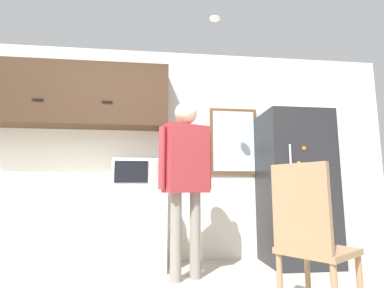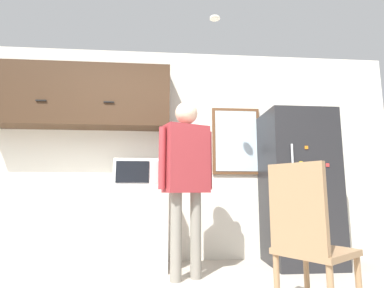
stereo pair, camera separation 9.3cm
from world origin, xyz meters
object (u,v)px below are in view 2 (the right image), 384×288
(microwave, at_px, (138,173))
(chair, at_px, (307,236))
(person, at_px, (186,167))
(refrigerator, at_px, (298,187))

(microwave, bearing_deg, chair, -50.51)
(person, relative_size, refrigerator, 0.99)
(microwave, height_order, refrigerator, refrigerator)
(refrigerator, relative_size, chair, 1.74)
(refrigerator, bearing_deg, chair, -112.80)
(person, height_order, refrigerator, refrigerator)
(microwave, relative_size, person, 0.29)
(person, bearing_deg, chair, -78.14)
(person, distance_m, chair, 1.39)
(refrigerator, xyz_separation_m, chair, (-0.64, -1.52, -0.34))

